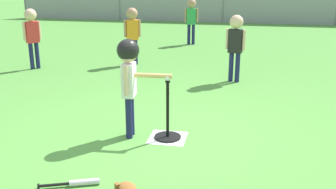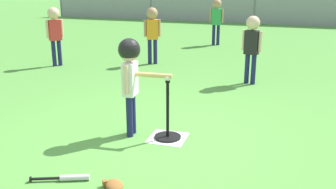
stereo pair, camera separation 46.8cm
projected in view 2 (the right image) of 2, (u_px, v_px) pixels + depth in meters
The scene contains 12 objects.
ground_plane at pixel (165, 141), 4.76m from camera, with size 60.00×60.00×0.00m, color #51933D.
home_plate at pixel (168, 138), 4.85m from camera, with size 0.44×0.44×0.01m, color white.
batting_tee at pixel (168, 129), 4.82m from camera, with size 0.32×0.32×0.71m.
baseball_on_tee at pixel (168, 78), 4.63m from camera, with size 0.07×0.07×0.07m, color white.
batter_child at pixel (130, 67), 4.70m from camera, with size 0.64×0.34×1.19m.
fielder_deep_right at pixel (252, 41), 6.91m from camera, with size 0.34×0.24×1.19m.
fielder_near_right at pixel (152, 28), 8.39m from camera, with size 0.33×0.23×1.18m.
fielder_deep_center at pixel (217, 16), 10.50m from camera, with size 0.35×0.24×1.19m.
fielder_near_left at pixel (55, 29), 8.21m from camera, with size 0.27×0.28×1.20m.
spare_bat_silver at pixel (68, 178), 3.87m from camera, with size 0.55×0.25×0.06m.
glove_tossed_aside at pixel (114, 185), 3.73m from camera, with size 0.26×0.27×0.07m.
outfield_fence at pixel (255, 7), 14.66m from camera, with size 16.06×0.06×1.15m.
Camera 2 is at (1.30, -4.18, 1.96)m, focal length 43.09 mm.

